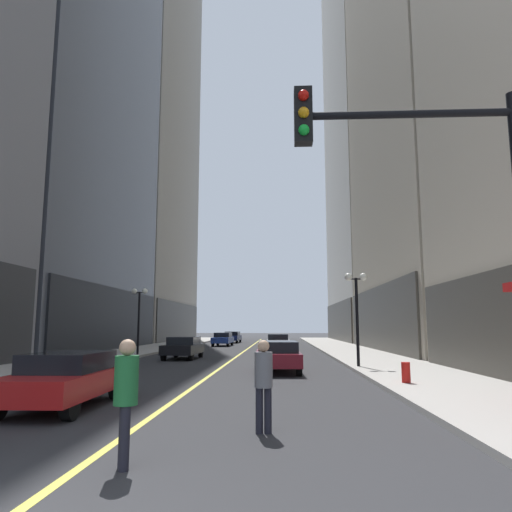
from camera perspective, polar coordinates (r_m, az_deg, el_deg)
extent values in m
plane|color=#2D2D30|center=(38.91, -1.37, -11.22)|extent=(200.00, 200.00, 0.00)
cube|color=#ADA8A0|center=(40.35, -13.35, -10.79)|extent=(4.50, 78.00, 0.15)
cube|color=#ADA8A0|center=(39.19, 10.98, -10.94)|extent=(4.50, 78.00, 0.15)
cube|color=#E5D64C|center=(38.91, -1.37, -11.22)|extent=(0.16, 70.00, 0.01)
cube|color=black|center=(40.55, -16.65, -7.23)|extent=(0.50, 22.80, 5.00)
cube|color=#A8A399|center=(75.29, -12.75, 19.91)|extent=(10.91, 26.00, 74.67)
cube|color=#3A3935|center=(65.16, -9.16, -7.75)|extent=(0.50, 24.70, 5.00)
cube|color=#B7AD99|center=(47.44, 20.85, 23.36)|extent=(11.93, 24.00, 52.94)
cube|color=#403C35|center=(39.05, 14.43, -7.28)|extent=(0.50, 22.80, 5.00)
cube|color=#B7AD99|center=(75.75, 15.15, 22.04)|extent=(15.12, 26.00, 79.82)
cube|color=#403C35|center=(64.24, 9.86, -7.73)|extent=(0.50, 24.70, 5.00)
cube|color=#B21919|center=(12.88, -21.79, -13.86)|extent=(1.89, 4.35, 0.55)
cube|color=black|center=(13.04, -21.29, -11.71)|extent=(1.64, 2.45, 0.50)
cylinder|color=black|center=(11.23, -21.22, -16.21)|extent=(0.23, 0.64, 0.64)
cylinder|color=black|center=(14.05, -16.30, -14.73)|extent=(0.23, 0.64, 0.64)
cylinder|color=black|center=(14.60, -22.34, -14.19)|extent=(0.23, 0.64, 0.64)
cube|color=maroon|center=(21.20, 2.59, -12.03)|extent=(1.99, 4.57, 0.55)
cube|color=black|center=(20.95, 2.60, -10.77)|extent=(1.71, 2.58, 0.50)
cylinder|color=black|center=(22.79, 0.41, -12.47)|extent=(0.24, 0.65, 0.64)
cylinder|color=black|center=(22.83, 4.57, -12.44)|extent=(0.24, 0.65, 0.64)
cylinder|color=black|center=(19.64, 0.30, -13.14)|extent=(0.24, 0.65, 0.64)
cylinder|color=black|center=(19.68, 5.14, -13.09)|extent=(0.24, 0.65, 0.64)
cube|color=black|center=(29.85, -8.65, -10.87)|extent=(1.95, 4.28, 0.55)
cube|color=black|center=(30.04, -8.54, -9.95)|extent=(1.68, 2.42, 0.50)
cylinder|color=black|center=(28.24, -7.74, -11.59)|extent=(0.24, 0.65, 0.64)
cylinder|color=black|center=(28.62, -10.93, -11.48)|extent=(0.24, 0.65, 0.64)
cylinder|color=black|center=(31.15, -6.58, -11.30)|extent=(0.24, 0.65, 0.64)
cylinder|color=black|center=(31.49, -9.49, -11.21)|extent=(0.24, 0.65, 0.64)
cube|color=#B7B7BC|center=(40.08, 2.66, -10.28)|extent=(1.85, 4.25, 0.55)
cube|color=black|center=(39.85, 2.65, -9.61)|extent=(1.62, 2.38, 0.50)
cylinder|color=black|center=(41.58, 1.57, -10.59)|extent=(0.22, 0.64, 0.64)
cylinder|color=black|center=(41.57, 3.79, -10.58)|extent=(0.22, 0.64, 0.64)
cylinder|color=black|center=(38.62, 1.45, -10.77)|extent=(0.22, 0.64, 0.64)
cylinder|color=black|center=(38.61, 3.84, -10.75)|extent=(0.22, 0.64, 0.64)
cube|color=navy|center=(48.65, -3.97, -9.92)|extent=(1.81, 4.63, 0.55)
cube|color=black|center=(48.87, -3.93, -9.36)|extent=(1.56, 2.60, 0.50)
cylinder|color=black|center=(46.97, -3.36, -10.32)|extent=(0.24, 0.65, 0.64)
cylinder|color=black|center=(47.19, -5.15, -10.29)|extent=(0.24, 0.65, 0.64)
cylinder|color=black|center=(50.16, -2.87, -10.20)|extent=(0.24, 0.65, 0.64)
cylinder|color=black|center=(50.36, -4.55, -10.18)|extent=(0.24, 0.65, 0.64)
cube|color=#141E4C|center=(57.75, -2.84, -9.68)|extent=(1.92, 4.70, 0.55)
cube|color=black|center=(57.97, -2.80, -9.20)|extent=(1.63, 2.65, 0.50)
cylinder|color=black|center=(56.05, -2.29, -10.00)|extent=(0.24, 0.65, 0.64)
cylinder|color=black|center=(56.26, -3.84, -9.99)|extent=(0.24, 0.65, 0.64)
cylinder|color=black|center=(59.27, -1.89, -9.92)|extent=(0.24, 0.65, 0.64)
cylinder|color=black|center=(59.47, -3.36, -9.90)|extent=(0.24, 0.65, 0.64)
cylinder|color=black|center=(9.35, 0.40, -17.89)|extent=(0.14, 0.14, 0.83)
cylinder|color=black|center=(9.35, 1.43, -17.88)|extent=(0.14, 0.14, 0.83)
cylinder|color=slate|center=(9.26, 0.90, -13.36)|extent=(0.36, 0.36, 0.65)
sphere|color=tan|center=(9.23, 0.90, -10.65)|extent=(0.22, 0.22, 0.22)
cylinder|color=black|center=(7.31, -15.34, -20.16)|extent=(0.14, 0.14, 0.86)
cylinder|color=black|center=(7.46, -15.46, -19.90)|extent=(0.14, 0.14, 0.86)
cylinder|color=#1E6633|center=(7.27, -15.16, -14.06)|extent=(0.45, 0.45, 0.68)
sphere|color=tan|center=(7.23, -15.02, -10.45)|extent=(0.23, 0.23, 0.23)
cylinder|color=black|center=(8.05, 17.53, 15.77)|extent=(3.20, 0.12, 0.12)
cube|color=black|center=(7.81, 5.63, 16.18)|extent=(0.28, 0.24, 0.90)
sphere|color=red|center=(7.80, 5.65, 18.48)|extent=(0.17, 0.17, 0.17)
sphere|color=orange|center=(7.68, 5.68, 16.61)|extent=(0.17, 0.17, 0.17)
sphere|color=green|center=(7.57, 5.71, 14.69)|extent=(0.17, 0.17, 0.17)
cylinder|color=black|center=(32.51, -13.79, -7.85)|extent=(0.14, 0.14, 4.20)
cylinder|color=black|center=(32.58, -13.66, -4.25)|extent=(0.80, 0.06, 0.06)
sphere|color=white|center=(32.69, -14.25, -4.07)|extent=(0.36, 0.36, 0.36)
sphere|color=white|center=(32.49, -13.06, -4.08)|extent=(0.36, 0.36, 0.36)
cylinder|color=black|center=(22.86, 11.95, -7.81)|extent=(0.14, 0.14, 4.20)
cylinder|color=black|center=(22.96, 11.79, -2.69)|extent=(0.80, 0.06, 0.06)
sphere|color=white|center=(22.92, 10.92, -2.46)|extent=(0.36, 0.36, 0.36)
sphere|color=white|center=(23.03, 12.65, -2.43)|extent=(0.36, 0.36, 0.36)
cylinder|color=red|center=(16.74, 17.41, -13.32)|extent=(0.28, 0.28, 0.80)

